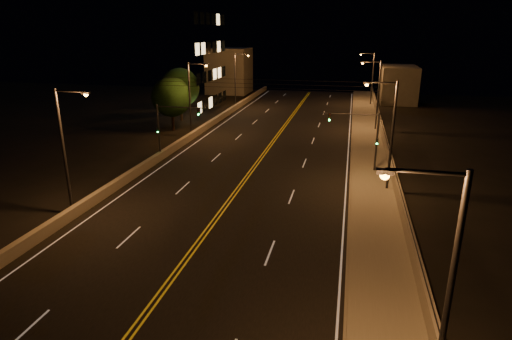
% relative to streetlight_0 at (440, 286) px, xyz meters
% --- Properties ---
extents(road, '(18.00, 120.00, 0.02)m').
position_rel_streetlight_0_xyz_m(road, '(-11.51, 19.30, -5.08)').
color(road, black).
rests_on(road, ground).
extents(sidewalk, '(3.60, 120.00, 0.30)m').
position_rel_streetlight_0_xyz_m(sidewalk, '(-0.71, 19.30, -4.94)').
color(sidewalk, gray).
rests_on(sidewalk, ground).
extents(curb, '(0.14, 120.00, 0.15)m').
position_rel_streetlight_0_xyz_m(curb, '(-2.58, 19.30, -5.01)').
color(curb, gray).
rests_on(curb, ground).
extents(parapet_wall, '(0.30, 120.00, 1.00)m').
position_rel_streetlight_0_xyz_m(parapet_wall, '(0.94, 19.30, -4.29)').
color(parapet_wall, gray).
rests_on(parapet_wall, sidewalk).
extents(jersey_barrier, '(0.45, 120.00, 0.79)m').
position_rel_streetlight_0_xyz_m(jersey_barrier, '(-21.19, 19.30, -4.70)').
color(jersey_barrier, gray).
rests_on(jersey_barrier, ground).
extents(distant_building_right, '(6.00, 10.00, 6.31)m').
position_rel_streetlight_0_xyz_m(distant_building_right, '(4.99, 68.52, -1.94)').
color(distant_building_right, slate).
rests_on(distant_building_right, ground).
extents(distant_building_left, '(8.00, 8.00, 8.90)m').
position_rel_streetlight_0_xyz_m(distant_building_left, '(-27.51, 73.27, -0.64)').
color(distant_building_left, slate).
rests_on(distant_building_left, ground).
extents(parapet_rail, '(0.06, 120.00, 0.06)m').
position_rel_streetlight_0_xyz_m(parapet_rail, '(0.94, 19.30, -3.76)').
color(parapet_rail, black).
rests_on(parapet_rail, parapet_wall).
extents(lane_markings, '(17.32, 116.00, 0.00)m').
position_rel_streetlight_0_xyz_m(lane_markings, '(-11.51, 19.23, -5.07)').
color(lane_markings, silver).
rests_on(lane_markings, road).
extents(streetlight_0, '(2.55, 0.28, 8.77)m').
position_rel_streetlight_0_xyz_m(streetlight_0, '(0.00, 0.00, 0.00)').
color(streetlight_0, '#2D2D33').
rests_on(streetlight_0, ground).
extents(streetlight_1, '(2.55, 0.28, 8.77)m').
position_rel_streetlight_0_xyz_m(streetlight_1, '(0.00, 21.60, 0.00)').
color(streetlight_1, '#2D2D33').
rests_on(streetlight_1, ground).
extents(streetlight_2, '(2.55, 0.28, 8.77)m').
position_rel_streetlight_0_xyz_m(streetlight_2, '(0.00, 43.64, 0.00)').
color(streetlight_2, '#2D2D33').
rests_on(streetlight_2, ground).
extents(streetlight_3, '(2.55, 0.28, 8.77)m').
position_rel_streetlight_0_xyz_m(streetlight_3, '(0.00, 63.32, 0.00)').
color(streetlight_3, '#2D2D33').
rests_on(streetlight_3, ground).
extents(streetlight_4, '(2.55, 0.28, 8.77)m').
position_rel_streetlight_0_xyz_m(streetlight_4, '(-21.42, 12.32, 0.00)').
color(streetlight_4, '#2D2D33').
rests_on(streetlight_4, ground).
extents(streetlight_5, '(2.55, 0.28, 8.77)m').
position_rel_streetlight_0_xyz_m(streetlight_5, '(-21.42, 35.88, 0.00)').
color(streetlight_5, '#2D2D33').
rests_on(streetlight_5, ground).
extents(streetlight_6, '(2.55, 0.28, 8.77)m').
position_rel_streetlight_0_xyz_m(streetlight_6, '(-21.42, 56.45, 0.00)').
color(streetlight_6, '#2D2D33').
rests_on(streetlight_6, ground).
extents(traffic_signal_right, '(5.11, 0.31, 5.51)m').
position_rel_streetlight_0_xyz_m(traffic_signal_right, '(-1.58, 26.14, -1.55)').
color(traffic_signal_right, '#2D2D33').
rests_on(traffic_signal_right, ground).
extents(traffic_signal_left, '(5.11, 0.31, 5.51)m').
position_rel_streetlight_0_xyz_m(traffic_signal_left, '(-20.24, 26.14, -1.55)').
color(traffic_signal_left, '#2D2D33').
rests_on(traffic_signal_left, ground).
extents(overhead_wires, '(22.00, 0.03, 0.83)m').
position_rel_streetlight_0_xyz_m(overhead_wires, '(-11.51, 28.80, 2.31)').
color(overhead_wires, black).
extents(building_tower, '(24.00, 15.00, 32.80)m').
position_rel_streetlight_0_xyz_m(building_tower, '(-35.52, 50.11, 10.74)').
color(building_tower, slate).
rests_on(building_tower, ground).
extents(tree_0, '(5.01, 5.01, 6.79)m').
position_rel_streetlight_0_xyz_m(tree_0, '(-25.17, 38.50, -0.81)').
color(tree_0, black).
rests_on(tree_0, ground).
extents(tree_1, '(5.43, 5.43, 7.36)m').
position_rel_streetlight_0_xyz_m(tree_1, '(-26.50, 44.63, -0.45)').
color(tree_1, black).
rests_on(tree_1, ground).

